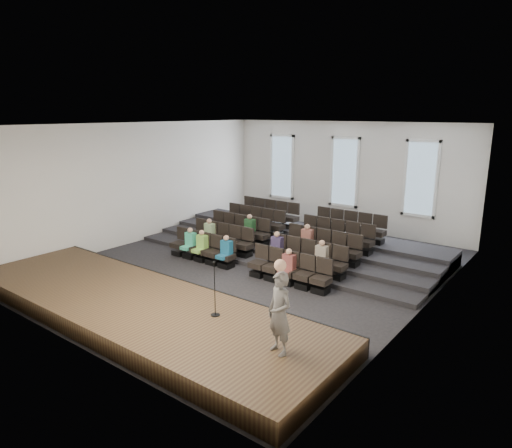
{
  "coord_description": "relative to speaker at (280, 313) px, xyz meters",
  "views": [
    {
      "loc": [
        9.52,
        -12.22,
        5.43
      ],
      "look_at": [
        -0.22,
        0.5,
        1.46
      ],
      "focal_mm": 32.0,
      "sensor_mm": 36.0,
      "label": 1
    }
  ],
  "objects": [
    {
      "name": "stage",
      "position": [
        -4.64,
        -0.05,
        -1.14
      ],
      "size": [
        11.8,
        3.6,
        0.5
      ],
      "primitive_type": "cube",
      "color": "#44331D",
      "rests_on": "ground"
    },
    {
      "name": "ground",
      "position": [
        -4.64,
        5.05,
        -1.39
      ],
      "size": [
        14.0,
        14.0,
        0.0
      ],
      "primitive_type": "plane",
      "color": "black",
      "rests_on": "ground"
    },
    {
      "name": "wall_front",
      "position": [
        -4.64,
        -1.97,
        1.11
      ],
      "size": [
        12.0,
        0.04,
        5.0
      ],
      "primitive_type": "cube",
      "color": "silver",
      "rests_on": "ground"
    },
    {
      "name": "seating_rows",
      "position": [
        -4.64,
        6.59,
        -0.71
      ],
      "size": [
        6.8,
        4.7,
        1.67
      ],
      "color": "black",
      "rests_on": "ground"
    },
    {
      "name": "risers",
      "position": [
        -4.64,
        8.22,
        -1.19
      ],
      "size": [
        11.8,
        4.8,
        0.6
      ],
      "color": "black",
      "rests_on": "ground"
    },
    {
      "name": "windows",
      "position": [
        -4.64,
        12.0,
        1.31
      ],
      "size": [
        8.44,
        0.1,
        3.24
      ],
      "color": "white",
      "rests_on": "wall_back"
    },
    {
      "name": "audience",
      "position": [
        -4.92,
        5.27,
        -0.59
      ],
      "size": [
        5.45,
        2.64,
        1.1
      ],
      "color": "#8DCF52",
      "rests_on": "seating_rows"
    },
    {
      "name": "stage_lip",
      "position": [
        -4.64,
        1.72,
        -1.14
      ],
      "size": [
        11.8,
        0.06,
        0.52
      ],
      "primitive_type": "cube",
      "color": "black",
      "rests_on": "ground"
    },
    {
      "name": "wall_right",
      "position": [
        1.38,
        5.05,
        1.11
      ],
      "size": [
        0.04,
        14.0,
        5.0
      ],
      "primitive_type": "cube",
      "color": "silver",
      "rests_on": "ground"
    },
    {
      "name": "mic_stand",
      "position": [
        -2.29,
        0.52,
        -0.47
      ],
      "size": [
        0.24,
        0.24,
        1.41
      ],
      "color": "black",
      "rests_on": "stage"
    },
    {
      "name": "ceiling",
      "position": [
        -4.64,
        5.05,
        3.62
      ],
      "size": [
        12.0,
        14.0,
        0.02
      ],
      "primitive_type": "cube",
      "color": "white",
      "rests_on": "ground"
    },
    {
      "name": "wall_left",
      "position": [
        -10.66,
        5.05,
        1.11
      ],
      "size": [
        0.04,
        14.0,
        5.0
      ],
      "primitive_type": "cube",
      "color": "silver",
      "rests_on": "ground"
    },
    {
      "name": "wall_back",
      "position": [
        -4.64,
        12.07,
        1.11
      ],
      "size": [
        12.0,
        0.04,
        5.0
      ],
      "primitive_type": "cube",
      "color": "silver",
      "rests_on": "ground"
    },
    {
      "name": "speaker",
      "position": [
        0.0,
        0.0,
        0.0
      ],
      "size": [
        0.75,
        0.61,
        1.78
      ],
      "primitive_type": "imported",
      "rotation": [
        0.0,
        0.0,
        -0.32
      ],
      "color": "#565452",
      "rests_on": "stage"
    }
  ]
}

